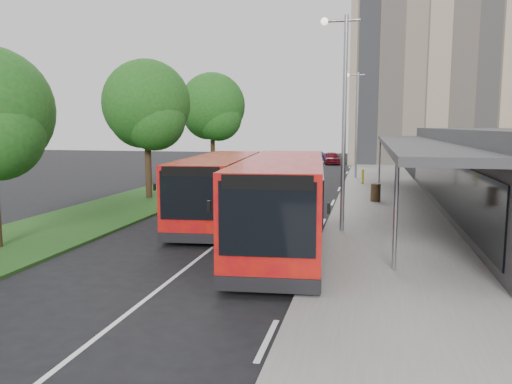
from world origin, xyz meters
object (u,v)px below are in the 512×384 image
car_near (332,158)px  lamp_post_far (356,118)px  tree_mid (147,110)px  bus_second (220,189)px  litter_bin (376,193)px  bus_main (283,202)px  bollard (363,177)px  car_far (317,156)px  lamp_post_near (342,110)px  tree_far (212,110)px

car_near → lamp_post_far: bearing=-87.8°
tree_mid → bus_second: (5.89, -5.60, -3.59)m
litter_bin → car_near: 27.97m
bus_second → litter_bin: bus_second is taller
bus_main → bollard: (2.44, 18.67, -0.91)m
tree_mid → car_near: (8.26, 28.56, -4.36)m
lamp_post_far → bollard: 5.68m
bus_second → car_near: (2.36, 34.15, -0.77)m
lamp_post_far → bus_second: bearing=-105.8°
tree_mid → litter_bin: bearing=4.2°
bus_second → bollard: size_ratio=10.16×
bus_second → bollard: bearing=62.4°
bollard → car_near: (-3.54, 19.52, 0.03)m
litter_bin → car_far: (-6.52, 33.15, -0.08)m
litter_bin → tree_mid: bearing=-175.8°
lamp_post_near → bollard: (0.67, 16.09, -4.07)m
bus_second → lamp_post_near: bearing=-21.2°
car_near → car_far: 5.94m
car_far → tree_far: bearing=-95.7°
car_far → lamp_post_far: bearing=-66.8°
lamp_post_near → car_near: (-2.87, 35.61, -4.04)m
lamp_post_far → bus_second: (-5.24, -18.54, -3.27)m
tree_mid → lamp_post_far: lamp_post_far is taller
bus_second → bollard: bus_second is taller
tree_far → car_near: bearing=63.5°
car_near → tree_far: bearing=-124.7°
tree_far → lamp_post_far: tree_far is taller
tree_mid → litter_bin: (12.56, 0.92, -4.42)m
tree_mid → car_far: tree_mid is taller
car_near → bollard: bearing=-87.9°
bollard → tree_far: bearing=165.9°
bollard → bus_second: bearing=-112.0°
lamp_post_far → litter_bin: bearing=-83.2°
lamp_post_near → lamp_post_far: 20.00m
bus_main → bollard: bearing=77.0°
tree_mid → litter_bin: size_ratio=8.36×
bus_second → car_near: size_ratio=2.55×
tree_far → bus_main: 23.87m
litter_bin → lamp_post_far: bearing=96.8°
tree_far → car_near: size_ratio=2.08×
litter_bin → bollard: (-0.77, 8.12, 0.03)m
bus_main → litter_bin: 11.07m
litter_bin → car_far: 33.78m
bollard → car_far: (-5.75, 25.03, -0.11)m
bus_main → car_near: (-1.10, 38.18, -0.88)m
tree_mid → car_near: bearing=73.9°
bus_main → bollard: size_ratio=10.96×
bus_main → car_near: bus_main is taller
tree_far → car_near: tree_far is taller
bus_second → car_far: bearing=84.1°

